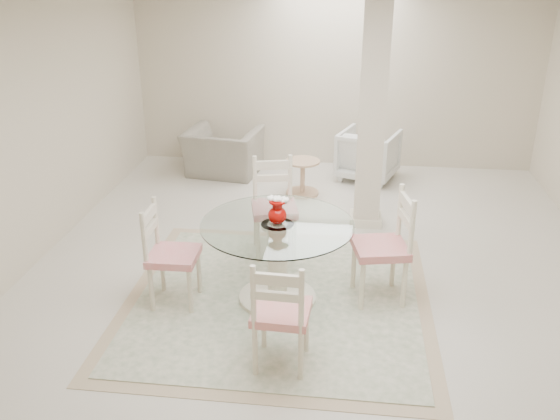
# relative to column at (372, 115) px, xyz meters

# --- Properties ---
(ground) EXTENTS (7.00, 7.00, 0.00)m
(ground) POSITION_rel_column_xyz_m (-0.50, -1.30, -1.35)
(ground) COLOR silver
(ground) RESTS_ON ground
(room_shell) EXTENTS (6.02, 7.02, 2.71)m
(room_shell) POSITION_rel_column_xyz_m (-0.50, -1.30, 0.51)
(room_shell) COLOR beige
(room_shell) RESTS_ON ground
(column) EXTENTS (0.30, 0.30, 2.70)m
(column) POSITION_rel_column_xyz_m (0.00, 0.00, 0.00)
(column) COLOR beige
(column) RESTS_ON ground
(area_rug) EXTENTS (2.88, 2.88, 0.02)m
(area_rug) POSITION_rel_column_xyz_m (-0.85, -1.90, -1.34)
(area_rug) COLOR tan
(area_rug) RESTS_ON ground
(dining_table) EXTENTS (1.39, 1.39, 0.80)m
(dining_table) POSITION_rel_column_xyz_m (-0.85, -1.90, -0.94)
(dining_table) COLOR beige
(dining_table) RESTS_ON ground
(red_vase) EXTENTS (0.20, 0.17, 0.26)m
(red_vase) POSITION_rel_column_xyz_m (-0.85, -1.89, -0.42)
(red_vase) COLOR #A50805
(red_vase) RESTS_ON dining_table
(dining_chair_east) EXTENTS (0.56, 0.56, 1.19)m
(dining_chair_east) POSITION_rel_column_xyz_m (0.16, -1.73, -0.72)
(dining_chair_east) COLOR #F7ECCB
(dining_chair_east) RESTS_ON ground
(dining_chair_north) EXTENTS (0.56, 0.56, 1.17)m
(dining_chair_north) POSITION_rel_column_xyz_m (-1.02, -0.88, -0.73)
(dining_chair_north) COLOR #F1E5C6
(dining_chair_north) RESTS_ON ground
(dining_chair_west) EXTENTS (0.45, 0.45, 1.10)m
(dining_chair_west) POSITION_rel_column_xyz_m (-1.86, -2.05, -0.77)
(dining_chair_west) COLOR beige
(dining_chair_west) RESTS_ON ground
(dining_chair_south) EXTENTS (0.45, 0.45, 1.08)m
(dining_chair_south) POSITION_rel_column_xyz_m (-0.71, -2.90, -0.78)
(dining_chair_south) COLOR #EFE2C4
(dining_chair_south) RESTS_ON ground
(recliner_taupe) EXTENTS (1.16, 1.05, 0.68)m
(recliner_taupe) POSITION_rel_column_xyz_m (-2.09, 1.51, -1.01)
(recliner_taupe) COLOR gray
(recliner_taupe) RESTS_ON ground
(armchair_white) EXTENTS (0.99, 1.00, 0.72)m
(armchair_white) POSITION_rel_column_xyz_m (0.04, 1.58, -0.99)
(armchair_white) COLOR white
(armchair_white) RESTS_ON ground
(side_table) EXTENTS (0.46, 0.46, 0.48)m
(side_table) POSITION_rel_column_xyz_m (-0.85, 0.84, -1.13)
(side_table) COLOR tan
(side_table) RESTS_ON ground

